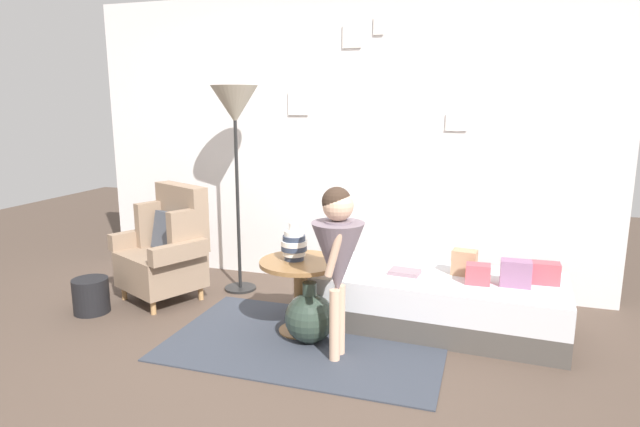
% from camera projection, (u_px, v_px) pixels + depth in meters
% --- Properties ---
extents(ground_plane, '(12.00, 12.00, 0.00)m').
position_uv_depth(ground_plane, '(250.00, 377.00, 3.30)').
color(ground_plane, '#4C3D33').
extents(gallery_wall, '(4.80, 0.12, 2.60)m').
position_uv_depth(gallery_wall, '(338.00, 142.00, 4.85)').
color(gallery_wall, silver).
rests_on(gallery_wall, ground).
extents(rug, '(1.91, 1.23, 0.01)m').
position_uv_depth(rug, '(307.00, 341.00, 3.78)').
color(rug, '#333842').
rests_on(rug, ground).
extents(armchair, '(0.89, 0.81, 0.97)m').
position_uv_depth(armchair, '(167.00, 248.00, 4.56)').
color(armchair, tan).
rests_on(armchair, ground).
extents(daybed, '(1.94, 0.90, 0.40)m').
position_uv_depth(daybed, '(431.00, 300.00, 4.03)').
color(daybed, '#4C4742').
rests_on(daybed, ground).
extents(pillow_head, '(0.20, 0.13, 0.15)m').
position_uv_depth(pillow_head, '(544.00, 273.00, 3.78)').
color(pillow_head, '#D64C56').
rests_on(pillow_head, daybed).
extents(pillow_mid, '(0.21, 0.12, 0.18)m').
position_uv_depth(pillow_mid, '(516.00, 273.00, 3.72)').
color(pillow_mid, gray).
rests_on(pillow_mid, daybed).
extents(pillow_back, '(0.17, 0.12, 0.14)m').
position_uv_depth(pillow_back, '(478.00, 274.00, 3.78)').
color(pillow_back, '#D64C56').
rests_on(pillow_back, daybed).
extents(pillow_extra, '(0.19, 0.14, 0.19)m').
position_uv_depth(pillow_extra, '(464.00, 263.00, 3.97)').
color(pillow_extra, tan).
rests_on(pillow_extra, daybed).
extents(side_table, '(0.59, 0.59, 0.54)m').
position_uv_depth(side_table, '(301.00, 281.00, 3.87)').
color(side_table, olive).
rests_on(side_table, ground).
extents(vase_striped, '(0.19, 0.19, 0.28)m').
position_uv_depth(vase_striped, '(294.00, 244.00, 3.84)').
color(vase_striped, '#2D384C').
rests_on(vase_striped, side_table).
extents(floor_lamp, '(0.40, 0.40, 1.80)m').
position_uv_depth(floor_lamp, '(235.00, 113.00, 4.53)').
color(floor_lamp, black).
rests_on(floor_lamp, ground).
extents(person_child, '(0.34, 0.34, 1.14)m').
position_uv_depth(person_child, '(338.00, 251.00, 3.40)').
color(person_child, '#D8AD8E').
rests_on(person_child, ground).
extents(book_on_daybed, '(0.24, 0.18, 0.03)m').
position_uv_depth(book_on_daybed, '(405.00, 272.00, 4.00)').
color(book_on_daybed, gray).
rests_on(book_on_daybed, daybed).
extents(demijohn_near, '(0.35, 0.35, 0.44)m').
position_uv_depth(demijohn_near, '(310.00, 317.00, 3.75)').
color(demijohn_near, '#2D3D33').
rests_on(demijohn_near, ground).
extents(magazine_basket, '(0.28, 0.28, 0.28)m').
position_uv_depth(magazine_basket, '(91.00, 296.00, 4.29)').
color(magazine_basket, black).
rests_on(magazine_basket, ground).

